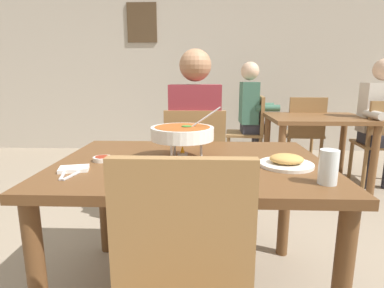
{
  "coord_description": "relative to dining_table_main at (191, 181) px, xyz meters",
  "views": [
    {
      "loc": [
        0.06,
        -1.41,
        1.11
      ],
      "look_at": [
        0.0,
        0.15,
        0.78
      ],
      "focal_mm": 28.6,
      "sensor_mm": 36.0,
      "label": 1
    }
  ],
  "objects": [
    {
      "name": "cafe_rear_partition",
      "position": [
        0.0,
        3.42,
        0.88
      ],
      "size": [
        10.0,
        0.1,
        3.0
      ],
      "primitive_type": "cube",
      "color": "#BCB2A3",
      "rests_on": "ground_plane"
    },
    {
      "name": "picture_frame_hung",
      "position": [
        -0.86,
        3.36,
        1.3
      ],
      "size": [
        0.44,
        0.03,
        0.56
      ],
      "primitive_type": "cube",
      "color": "#4C3823"
    },
    {
      "name": "dining_table_main",
      "position": [
        0.0,
        0.0,
        0.0
      ],
      "size": [
        1.26,
        0.92,
        0.73
      ],
      "color": "brown",
      "rests_on": "ground_plane"
    },
    {
      "name": "chair_diner_main",
      "position": [
        -0.0,
        0.75,
        -0.11
      ],
      "size": [
        0.44,
        0.44,
        0.9
      ],
      "color": "olive",
      "rests_on": "ground_plane"
    },
    {
      "name": "diner_main",
      "position": [
        0.0,
        0.78,
        0.12
      ],
      "size": [
        0.4,
        0.45,
        1.31
      ],
      "color": "#2D2D38",
      "rests_on": "ground_plane"
    },
    {
      "name": "curry_bowl",
      "position": [
        -0.04,
        0.02,
        0.23
      ],
      "size": [
        0.33,
        0.3,
        0.26
      ],
      "color": "silver",
      "rests_on": "dining_table_main"
    },
    {
      "name": "rice_plate",
      "position": [
        0.02,
        -0.3,
        0.12
      ],
      "size": [
        0.24,
        0.24,
        0.06
      ],
      "color": "white",
      "rests_on": "dining_table_main"
    },
    {
      "name": "appetizer_plate",
      "position": [
        0.43,
        -0.07,
        0.12
      ],
      "size": [
        0.24,
        0.24,
        0.06
      ],
      "color": "white",
      "rests_on": "dining_table_main"
    },
    {
      "name": "sauce_dish",
      "position": [
        -0.42,
        -0.02,
        0.11
      ],
      "size": [
        0.09,
        0.09,
        0.02
      ],
      "color": "white",
      "rests_on": "dining_table_main"
    },
    {
      "name": "napkin_folded",
      "position": [
        -0.49,
        -0.18,
        0.11
      ],
      "size": [
        0.14,
        0.11,
        0.02
      ],
      "primitive_type": "cube",
      "rotation": [
        0.0,
        0.0,
        0.27
      ],
      "color": "white",
      "rests_on": "dining_table_main"
    },
    {
      "name": "fork_utensil",
      "position": [
        -0.51,
        -0.23,
        0.11
      ],
      "size": [
        0.06,
        0.17,
        0.01
      ],
      "primitive_type": "cube",
      "rotation": [
        0.0,
        0.0,
        0.26
      ],
      "color": "silver",
      "rests_on": "dining_table_main"
    },
    {
      "name": "spoon_utensil",
      "position": [
        -0.46,
        -0.23,
        0.11
      ],
      "size": [
        0.05,
        0.17,
        0.01
      ],
      "primitive_type": "cube",
      "rotation": [
        0.0,
        0.0,
        -0.21
      ],
      "color": "silver",
      "rests_on": "dining_table_main"
    },
    {
      "name": "drink_glass",
      "position": [
        0.52,
        -0.31,
        0.16
      ],
      "size": [
        0.07,
        0.07,
        0.13
      ],
      "color": "silver",
      "rests_on": "dining_table_main"
    },
    {
      "name": "dining_table_far",
      "position": [
        1.25,
        1.81,
        -0.03
      ],
      "size": [
        1.0,
        0.8,
        0.73
      ],
      "color": "brown",
      "rests_on": "ground_plane"
    },
    {
      "name": "chair_bg_left",
      "position": [
        1.89,
        1.69,
        -0.11
      ],
      "size": [
        0.48,
        0.48,
        0.9
      ],
      "color": "olive",
      "rests_on": "ground_plane"
    },
    {
      "name": "chair_bg_middle",
      "position": [
        0.66,
        2.38,
        -0.11
      ],
      "size": [
        0.48,
        0.48,
        0.9
      ],
      "color": "olive",
      "rests_on": "ground_plane"
    },
    {
      "name": "chair_bg_right",
      "position": [
        1.27,
        2.28,
        -0.11
      ],
      "size": [
        0.46,
        0.46,
        0.9
      ],
      "color": "olive",
      "rests_on": "ground_plane"
    },
    {
      "name": "patron_bg_left",
      "position": [
        1.86,
        1.74,
        0.12
      ],
      "size": [
        0.4,
        0.45,
        1.31
      ],
      "color": "#2D2D38",
      "rests_on": "ground_plane"
    },
    {
      "name": "patron_bg_middle",
      "position": [
        0.65,
        2.39,
        0.12
      ],
      "size": [
        0.45,
        0.4,
        1.31
      ],
      "color": "#2D2D38",
      "rests_on": "ground_plane"
    }
  ]
}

